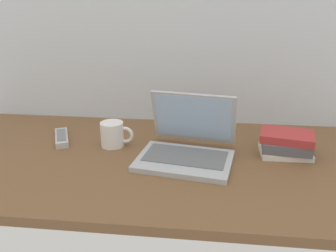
# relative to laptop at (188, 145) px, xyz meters

# --- Properties ---
(desk) EXTENTS (1.60, 0.76, 0.03)m
(desk) POSITION_rel_laptop_xyz_m (-0.12, -0.02, -0.06)
(desk) COLOR brown
(desk) RESTS_ON ground
(laptop) EXTENTS (0.35, 0.33, 0.21)m
(laptop) POSITION_rel_laptop_xyz_m (0.00, 0.00, 0.00)
(laptop) COLOR #B2B5BA
(laptop) RESTS_ON desk
(coffee_mug) EXTENTS (0.12, 0.08, 0.09)m
(coffee_mug) POSITION_rel_laptop_xyz_m (-0.28, 0.06, 0.00)
(coffee_mug) COLOR white
(coffee_mug) RESTS_ON desk
(remote_control_near) EXTENTS (0.11, 0.17, 0.02)m
(remote_control_near) POSITION_rel_laptop_xyz_m (-0.49, 0.09, -0.03)
(remote_control_near) COLOR #B7B7B7
(remote_control_near) RESTS_ON desk
(book_stack) EXTENTS (0.20, 0.15, 0.08)m
(book_stack) POSITION_rel_laptop_xyz_m (0.34, 0.06, -0.00)
(book_stack) COLOR silver
(book_stack) RESTS_ON desk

